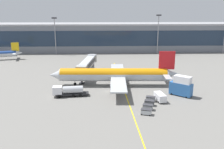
% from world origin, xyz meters
% --- Properties ---
extents(ground_plane, '(700.00, 700.00, 0.00)m').
position_xyz_m(ground_plane, '(0.00, 0.00, 0.00)').
color(ground_plane, slate).
extents(apron_lead_in_line, '(2.96, 79.97, 0.01)m').
position_xyz_m(apron_lead_in_line, '(4.37, 2.00, 0.00)').
color(apron_lead_in_line, yellow).
rests_on(apron_lead_in_line, ground_plane).
extents(terminal_building, '(198.70, 19.57, 16.83)m').
position_xyz_m(terminal_building, '(12.42, 77.92, 8.44)').
color(terminal_building, slate).
rests_on(terminal_building, ground_plane).
extents(main_airliner, '(45.07, 35.61, 12.08)m').
position_xyz_m(main_airliner, '(1.44, 5.77, 3.90)').
color(main_airliner, '#B2B7BC').
rests_on(main_airliner, ground_plane).
extents(jet_bridge, '(6.84, 24.54, 6.58)m').
position_xyz_m(jet_bridge, '(-8.44, 19.44, 4.91)').
color(jet_bridge, '#B2B7BC').
rests_on(jet_bridge, ground_plane).
extents(fuel_tanker, '(10.99, 3.53, 3.25)m').
position_xyz_m(fuel_tanker, '(-13.07, -4.62, 1.75)').
color(fuel_tanker, '#232326').
rests_on(fuel_tanker, ground_plane).
extents(crew_van, '(2.87, 5.27, 2.30)m').
position_xyz_m(crew_van, '(14.05, -9.75, 1.31)').
color(crew_van, white).
rests_on(crew_van, ground_plane).
extents(catering_lift, '(6.81, 6.30, 6.30)m').
position_xyz_m(catering_lift, '(21.48, -5.36, 3.07)').
color(catering_lift, '#285B9E').
rests_on(catering_lift, ground_plane).
extents(baggage_cart_0, '(2.99, 2.28, 1.48)m').
position_xyz_m(baggage_cart_0, '(8.45, -18.99, 0.78)').
color(baggage_cart_0, '#B2B7BC').
rests_on(baggage_cart_0, ground_plane).
extents(baggage_cart_1, '(2.99, 2.28, 1.48)m').
position_xyz_m(baggage_cart_1, '(9.41, -15.93, 0.78)').
color(baggage_cart_1, gray).
rests_on(baggage_cart_1, ground_plane).
extents(baggage_cart_2, '(2.99, 2.28, 1.48)m').
position_xyz_m(baggage_cart_2, '(10.36, -12.88, 0.78)').
color(baggage_cart_2, '#595B60').
rests_on(baggage_cart_2, ground_plane).
extents(baggage_cart_3, '(2.99, 2.28, 1.48)m').
position_xyz_m(baggage_cart_3, '(11.32, -9.83, 0.78)').
color(baggage_cart_3, gray).
rests_on(baggage_cart_3, ground_plane).
extents(apron_light_mast_1, '(2.80, 0.50, 22.34)m').
position_xyz_m(apron_light_mast_1, '(29.22, 65.96, 13.13)').
color(apron_light_mast_1, gray).
rests_on(apron_light_mast_1, ground_plane).
extents(apron_light_mast_2, '(2.80, 0.50, 20.90)m').
position_xyz_m(apron_light_mast_2, '(-29.22, 65.96, 12.39)').
color(apron_light_mast_2, gray).
rests_on(apron_light_mast_2, ground_plane).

